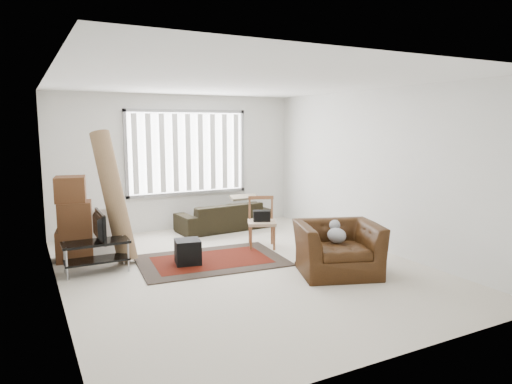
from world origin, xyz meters
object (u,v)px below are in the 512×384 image
tv_stand (96,250)px  sofa (223,212)px  moving_boxes (74,221)px  side_chair (262,220)px  armchair (338,245)px

tv_stand → sofa: 3.17m
moving_boxes → tv_stand: bearing=-76.3°
side_chair → sofa: bearing=115.9°
side_chair → moving_boxes: bearing=-169.2°
sofa → side_chair: side_chair is taller
tv_stand → moving_boxes: (-0.20, 0.81, 0.28)m
armchair → moving_boxes: bearing=162.8°
sofa → side_chair: bearing=87.6°
moving_boxes → sofa: moving_boxes is taller
side_chair → tv_stand: bearing=-153.5°
moving_boxes → armchair: 4.06m
armchair → side_chair: bearing=119.0°
sofa → armchair: 3.30m
moving_boxes → side_chair: size_ratio=1.51×
tv_stand → sofa: size_ratio=0.49×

